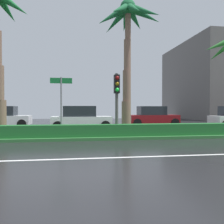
% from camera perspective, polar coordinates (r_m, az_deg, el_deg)
% --- Properties ---
extents(ground_plane, '(90.00, 42.00, 0.10)m').
position_cam_1_polar(ground_plane, '(14.81, -9.36, -5.39)').
color(ground_plane, black).
extents(near_lane_divider_stripe, '(81.00, 0.14, 0.01)m').
position_cam_1_polar(near_lane_divider_stripe, '(7.89, -10.17, -10.72)').
color(near_lane_divider_stripe, white).
rests_on(near_lane_divider_stripe, ground_plane).
extents(median_strip, '(85.50, 4.00, 0.15)m').
position_cam_1_polar(median_strip, '(13.80, -9.43, -5.34)').
color(median_strip, '#2D6B33').
rests_on(median_strip, ground_plane).
extents(median_hedge, '(76.50, 0.70, 0.60)m').
position_cam_1_polar(median_hedge, '(12.37, -9.54, -4.34)').
color(median_hedge, '#1E6028').
rests_on(median_hedge, median_strip).
extents(palm_tree_centre, '(3.99, 4.08, 7.81)m').
position_cam_1_polar(palm_tree_centre, '(15.24, 3.85, 19.13)').
color(palm_tree_centre, '#7B5B4B').
rests_on(palm_tree_centre, median_strip).
extents(traffic_signal_median_right, '(0.28, 0.43, 3.22)m').
position_cam_1_polar(traffic_signal_median_right, '(12.71, 1.13, 4.48)').
color(traffic_signal_median_right, '#4C4C47').
rests_on(traffic_signal_median_right, median_strip).
extents(street_name_sign, '(1.10, 0.08, 3.00)m').
position_cam_1_polar(street_name_sign, '(12.68, -11.74, 3.15)').
color(street_name_sign, slate).
rests_on(street_name_sign, median_strip).
extents(car_in_traffic_second, '(4.30, 2.02, 1.72)m').
position_cam_1_polar(car_in_traffic_second, '(21.52, -24.22, -1.13)').
color(car_in_traffic_second, white).
rests_on(car_in_traffic_second, ground_plane).
extents(car_in_traffic_third, '(4.30, 2.02, 1.72)m').
position_cam_1_polar(car_in_traffic_third, '(17.96, -7.25, -1.46)').
color(car_in_traffic_third, white).
rests_on(car_in_traffic_third, ground_plane).
extents(car_in_traffic_fourth, '(4.30, 2.02, 1.72)m').
position_cam_1_polar(car_in_traffic_fourth, '(21.78, 9.44, -1.02)').
color(car_in_traffic_fourth, maroon).
rests_on(car_in_traffic_fourth, ground_plane).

